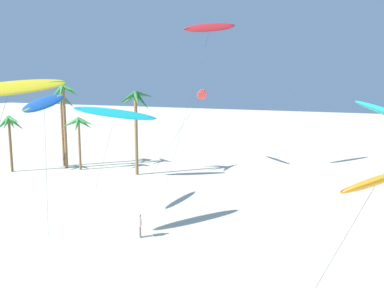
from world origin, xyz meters
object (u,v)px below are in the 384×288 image
at_px(flying_kite_6, 10,88).
at_px(flying_kite_10, 202,95).
at_px(person_near_right, 140,225).
at_px(palm_tree_0, 62,108).
at_px(palm_tree_3, 64,100).
at_px(flying_kite_4, 210,27).
at_px(palm_tree_2, 79,126).
at_px(palm_tree_4, 136,107).
at_px(flying_kite_2, 377,181).
at_px(palm_tree_1, 9,126).
at_px(flying_kite_5, 44,103).
at_px(flying_kite_9, 116,113).

xyz_separation_m(flying_kite_6, flying_kite_10, (1.84, 28.13, -1.38)).
bearing_deg(flying_kite_10, person_near_right, -77.77).
relative_size(palm_tree_0, palm_tree_3, 0.87).
bearing_deg(flying_kite_4, palm_tree_2, -161.40).
relative_size(palm_tree_0, person_near_right, 5.42).
height_order(palm_tree_4, flying_kite_2, palm_tree_4).
height_order(flying_kite_2, flying_kite_4, flying_kite_4).
height_order(palm_tree_3, flying_kite_4, flying_kite_4).
distance_m(palm_tree_2, flying_kite_10, 15.62).
relative_size(palm_tree_1, flying_kite_10, 0.63).
bearing_deg(flying_kite_5, flying_kite_2, -9.20).
relative_size(palm_tree_0, flying_kite_4, 0.51).
height_order(palm_tree_1, palm_tree_3, palm_tree_3).
distance_m(palm_tree_0, palm_tree_2, 4.10).
relative_size(palm_tree_4, flying_kite_10, 0.91).
xyz_separation_m(palm_tree_3, flying_kite_2, (35.34, -18.82, -2.29)).
distance_m(flying_kite_6, person_near_right, 12.60).
height_order(palm_tree_1, flying_kite_4, flying_kite_4).
bearing_deg(palm_tree_4, flying_kite_9, -98.34).
bearing_deg(flying_kite_9, palm_tree_3, 162.71).
bearing_deg(flying_kite_6, flying_kite_9, 102.28).
distance_m(palm_tree_2, person_near_right, 24.74).
bearing_deg(palm_tree_3, flying_kite_10, 27.01).
height_order(palm_tree_4, flying_kite_10, flying_kite_10).
distance_m(flying_kite_10, person_near_right, 25.90).
xyz_separation_m(flying_kite_4, flying_kite_6, (-4.01, -25.39, -6.41)).
bearing_deg(flying_kite_10, flying_kite_6, -93.75).
height_order(flying_kite_5, person_near_right, flying_kite_5).
bearing_deg(palm_tree_3, person_near_right, -38.59).
height_order(flying_kite_4, flying_kite_10, flying_kite_4).
height_order(palm_tree_0, flying_kite_5, flying_kite_5).
bearing_deg(flying_kite_2, palm_tree_2, 150.55).
xyz_separation_m(palm_tree_2, palm_tree_4, (7.84, 0.50, 2.56)).
xyz_separation_m(flying_kite_2, flying_kite_5, (-24.43, 3.96, 2.99)).
xyz_separation_m(palm_tree_4, flying_kite_2, (25.30, -19.21, -1.74)).
distance_m(palm_tree_0, flying_kite_9, 11.41).
relative_size(flying_kite_5, flying_kite_9, 1.18).
bearing_deg(flying_kite_4, person_near_right, -81.88).
relative_size(flying_kite_5, flying_kite_10, 0.94).
bearing_deg(flying_kite_9, flying_kite_4, 45.58).
bearing_deg(palm_tree_0, flying_kite_10, 22.70).
xyz_separation_m(flying_kite_9, flying_kite_10, (5.64, 10.71, 1.70)).
bearing_deg(palm_tree_2, flying_kite_5, -59.44).
relative_size(palm_tree_4, flying_kite_6, 0.86).
bearing_deg(palm_tree_3, flying_kite_5, -53.72).
bearing_deg(flying_kite_5, flying_kite_10, 79.30).
distance_m(flying_kite_6, flying_kite_9, 18.10).
height_order(palm_tree_4, flying_kite_9, palm_tree_4).
bearing_deg(person_near_right, palm_tree_1, 154.63).
bearing_deg(palm_tree_2, flying_kite_2, -29.45).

